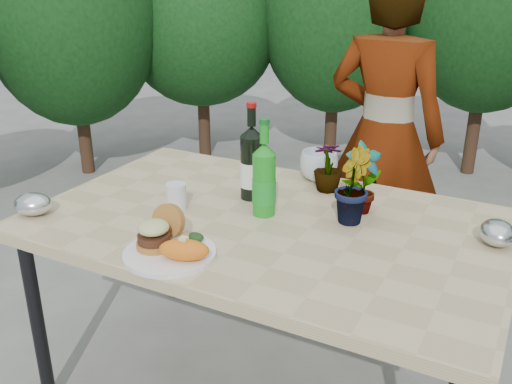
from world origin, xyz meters
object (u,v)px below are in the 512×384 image
at_px(wine_bottle, 252,164).
at_px(person, 385,135).
at_px(patio_table, 267,234).
at_px(dinner_plate, 170,254).

distance_m(wine_bottle, person, 0.95).
relative_size(patio_table, dinner_plate, 5.71).
bearing_deg(wine_bottle, dinner_plate, -88.35).
bearing_deg(dinner_plate, wine_bottle, 89.54).
bearing_deg(dinner_plate, person, 80.04).
xyz_separation_m(wine_bottle, person, (0.25, 0.91, -0.09)).
xyz_separation_m(dinner_plate, wine_bottle, (0.00, 0.52, 0.13)).
xyz_separation_m(patio_table, person, (0.11, 1.06, 0.10)).
height_order(dinner_plate, wine_bottle, wine_bottle).
xyz_separation_m(patio_table, wine_bottle, (-0.14, 0.15, 0.19)).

